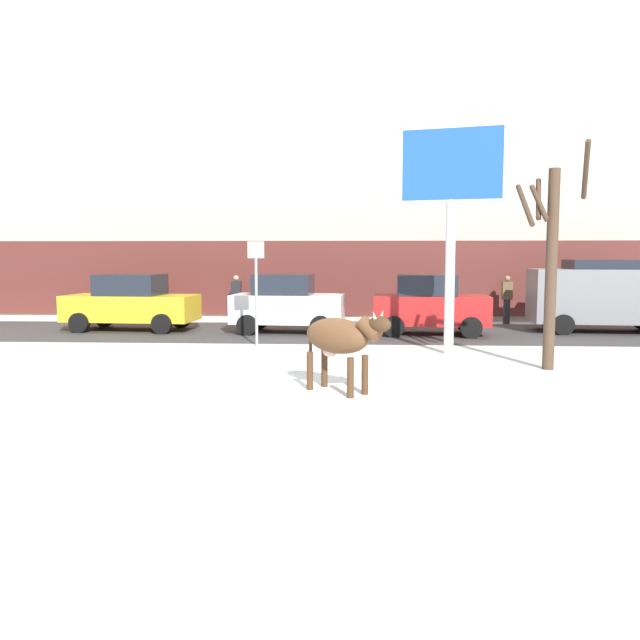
{
  "coord_description": "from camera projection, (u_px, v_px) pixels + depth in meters",
  "views": [
    {
      "loc": [
        1.18,
        -11.46,
        2.44
      ],
      "look_at": [
        0.42,
        1.92,
        1.1
      ],
      "focal_mm": 36.08,
      "sensor_mm": 36.0,
      "label": 1
    }
  ],
  "objects": [
    {
      "name": "ground_plane",
      "position": [
        291.0,
        390.0,
        11.69
      ],
      "size": [
        120.0,
        120.0,
        0.0
      ],
      "primitive_type": "plane",
      "color": "white"
    },
    {
      "name": "road_strip",
      "position": [
        319.0,
        332.0,
        20.54
      ],
      "size": [
        60.0,
        5.6,
        0.01
      ],
      "primitive_type": "cube",
      "color": "#423F3F",
      "rests_on": "ground"
    },
    {
      "name": "building_facade",
      "position": [
        329.0,
        158.0,
        26.72
      ],
      "size": [
        44.0,
        6.1,
        13.0
      ],
      "color": "#BCB29E",
      "rests_on": "ground"
    },
    {
      "name": "cow_brown",
      "position": [
        340.0,
        338.0,
        11.42
      ],
      "size": [
        1.71,
        1.54,
        1.54
      ],
      "color": "brown",
      "rests_on": "ground"
    },
    {
      "name": "billboard",
      "position": [
        452.0,
        178.0,
        15.6
      ],
      "size": [
        2.5,
        0.79,
        5.56
      ],
      "color": "silver",
      "rests_on": "ground"
    },
    {
      "name": "car_yellow_sedan",
      "position": [
        131.0,
        303.0,
        21.04
      ],
      "size": [
        4.31,
        2.2,
        1.84
      ],
      "color": "gold",
      "rests_on": "ground"
    },
    {
      "name": "car_white_hatchback",
      "position": [
        287.0,
        304.0,
        20.4
      ],
      "size": [
        3.6,
        2.11,
        1.86
      ],
      "color": "white",
      "rests_on": "ground"
    },
    {
      "name": "car_red_hatchback",
      "position": [
        430.0,
        305.0,
        19.92
      ],
      "size": [
        3.6,
        2.11,
        1.86
      ],
      "color": "red",
      "rests_on": "ground"
    },
    {
      "name": "car_grey_van",
      "position": [
        607.0,
        294.0,
        20.49
      ],
      "size": [
        4.71,
        2.35,
        2.32
      ],
      "color": "slate",
      "rests_on": "ground"
    },
    {
      "name": "pedestrian_near_billboard",
      "position": [
        507.0,
        300.0,
        22.99
      ],
      "size": [
        0.36,
        0.24,
        1.73
      ],
      "color": "#282833",
      "rests_on": "ground"
    },
    {
      "name": "pedestrian_by_cars",
      "position": [
        236.0,
        299.0,
        23.54
      ],
      "size": [
        0.36,
        0.24,
        1.73
      ],
      "color": "#282833",
      "rests_on": "ground"
    },
    {
      "name": "bare_tree_left_lot",
      "position": [
        551.0,
        255.0,
        13.62
      ],
      "size": [
        1.47,
        1.42,
        4.74
      ],
      "color": "#4C3828",
      "rests_on": "ground"
    },
    {
      "name": "street_sign",
      "position": [
        256.0,
        284.0,
        17.34
      ],
      "size": [
        0.44,
        0.08,
        2.82
      ],
      "color": "gray",
      "rests_on": "ground"
    }
  ]
}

